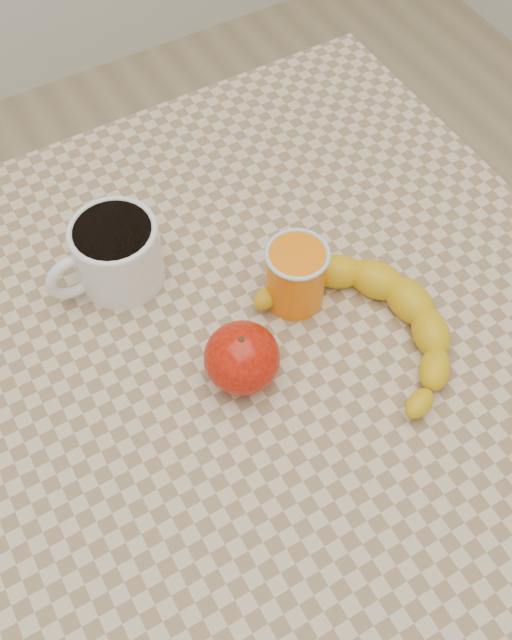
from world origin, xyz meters
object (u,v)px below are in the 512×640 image
table (256,366)px  coffee_mug (115,252)px  orange_juice_glass (296,275)px  apple (242,358)px  banana (368,324)px

table → coffee_mug: coffee_mug is taller
orange_juice_glass → table: bearing=-164.9°
apple → banana: size_ratio=0.28×
coffee_mug → apple: 0.20m
coffee_mug → orange_juice_glass: 0.21m
orange_juice_glass → banana: orange_juice_glass is taller
banana → orange_juice_glass: bearing=107.8°
orange_juice_glass → banana: size_ratio=0.28×
coffee_mug → apple: bearing=-72.3°
table → apple: size_ratio=9.52×
banana → apple: bearing=161.1°
table → coffee_mug: (-0.10, 0.15, 0.13)m
table → banana: (0.10, -0.07, 0.11)m
coffee_mug → orange_juice_glass: bearing=-38.2°
table → orange_juice_glass: orange_juice_glass is taller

